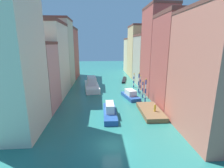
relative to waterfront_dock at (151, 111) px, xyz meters
name	(u,v)px	position (x,y,z in m)	size (l,w,h in m)	color
ground_plane	(106,91)	(-7.60, 15.47, -0.38)	(154.00, 154.00, 0.00)	#28756B
building_left_0	(11,53)	(-20.31, -4.70, 10.70)	(6.17, 8.88, 22.14)	beige
building_left_1	(38,77)	(-20.31, 3.58, 5.93)	(6.17, 7.46, 12.61)	tan
building_left_2	(52,59)	(-20.31, 13.13, 8.23)	(6.17, 11.75, 17.19)	beige
building_left_3	(61,53)	(-20.31, 23.57, 9.26)	(6.17, 9.27, 19.26)	#BCB299
building_left_4	(68,53)	(-20.31, 34.24, 8.48)	(6.17, 12.09, 17.69)	#B25147
building_right_0	(208,74)	(5.11, -6.92, 8.04)	(6.17, 12.00, 16.83)	#C6705B
building_right_1	(173,61)	(5.11, 3.77, 8.56)	(6.17, 9.41, 17.86)	#B25147
building_right_2	(157,51)	(5.11, 13.16, 10.04)	(6.17, 9.30, 20.82)	#B25147
building_right_3	(146,59)	(5.11, 23.26, 7.12)	(6.17, 10.83, 14.99)	#BCB299
building_right_4	(138,52)	(5.11, 34.46, 8.96)	(6.17, 11.13, 18.67)	#DBB77A
building_right_5	(132,55)	(5.11, 45.12, 6.89)	(6.17, 10.01, 14.52)	beige
waterfront_dock	(151,111)	(0.00, 0.00, 0.00)	(3.56, 7.86, 0.76)	brown
person_on_dock	(155,108)	(0.43, -0.91, 1.04)	(0.36, 0.36, 1.42)	gold
mooring_pole_0	(146,90)	(0.59, 5.93, 2.25)	(0.30, 0.30, 5.16)	#1E479E
mooring_pole_1	(143,89)	(0.77, 8.92, 1.67)	(0.28, 0.28, 4.01)	#1E479E
mooring_pole_2	(140,85)	(0.86, 11.80, 2.01)	(0.27, 0.27, 4.69)	#1E479E
mooring_pole_3	(139,82)	(0.79, 13.10, 2.25)	(0.32, 0.32, 5.16)	#1E479E
mooring_pole_4	(134,80)	(0.60, 18.33, 1.71)	(0.35, 0.35, 4.08)	#1E479E
vaporetto_white	(92,85)	(-11.32, 17.33, 0.81)	(4.71, 11.27, 3.40)	white
gondola_black	(124,80)	(-0.84, 27.44, -0.13)	(2.85, 9.15, 0.51)	black
motorboat_0	(130,95)	(-2.08, 8.81, 0.36)	(3.75, 6.59, 1.98)	#234C93
motorboat_1	(110,111)	(-7.38, -0.46, 0.41)	(2.22, 7.93, 2.31)	#234C93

